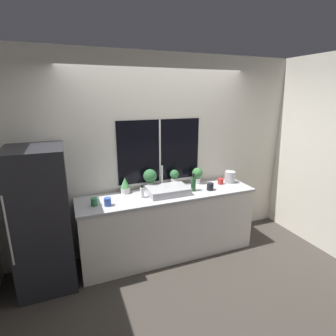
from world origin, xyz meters
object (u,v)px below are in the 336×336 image
at_px(potted_plant_center_left, 150,177).
at_px(bottle_tall, 193,184).
at_px(potted_plant_far_left, 125,185).
at_px(sink, 168,190).
at_px(kettle, 230,177).
at_px(mug_green, 94,202).
at_px(mug_red, 221,181).
at_px(potted_plant_far_right, 197,174).
at_px(mug_blue, 108,202).
at_px(soap_bottle, 142,192).
at_px(potted_plant_center_right, 174,177).
at_px(refrigerator, 42,219).
at_px(mug_black, 210,187).

bearing_deg(potted_plant_center_left, bottle_tall, -25.77).
xyz_separation_m(potted_plant_far_left, potted_plant_center_left, (0.35, 0.00, 0.07)).
relative_size(sink, kettle, 2.85).
bearing_deg(potted_plant_center_left, mug_green, -161.21).
relative_size(mug_red, kettle, 0.44).
relative_size(sink, mug_red, 6.52).
bearing_deg(mug_green, potted_plant_far_right, 9.97).
distance_m(potted_plant_center_left, mug_blue, 0.72).
bearing_deg(potted_plant_far_left, soap_bottle, -55.14).
bearing_deg(sink, mug_blue, -172.55).
height_order(potted_plant_center_left, potted_plant_center_right, potted_plant_center_left).
distance_m(sink, soap_bottle, 0.35).
bearing_deg(bottle_tall, refrigerator, 179.07).
bearing_deg(refrigerator, potted_plant_center_right, 7.52).
height_order(sink, soap_bottle, sink).
height_order(mug_blue, mug_green, mug_blue).
distance_m(potted_plant_far_right, mug_red, 0.36).
bearing_deg(potted_plant_center_left, mug_black, -22.56).
distance_m(potted_plant_center_right, mug_black, 0.52).
relative_size(bottle_tall, mug_green, 2.65).
relative_size(sink, potted_plant_center_left, 1.83).
bearing_deg(kettle, mug_blue, -174.14).
bearing_deg(potted_plant_center_right, potted_plant_far_left, 180.00).
xyz_separation_m(refrigerator, potted_plant_center_right, (1.71, 0.23, 0.22)).
relative_size(potted_plant_far_left, potted_plant_center_left, 0.74).
bearing_deg(kettle, soap_bottle, -176.11).
xyz_separation_m(potted_plant_center_left, mug_blue, (-0.63, -0.33, -0.13)).
height_order(soap_bottle, mug_red, soap_bottle).
xyz_separation_m(potted_plant_center_left, potted_plant_far_right, (0.72, -0.00, -0.04)).
bearing_deg(refrigerator, soap_bottle, -0.47).
xyz_separation_m(bottle_tall, mug_black, (0.23, -0.06, -0.05)).
relative_size(potted_plant_center_right, mug_red, 3.00).
height_order(mug_red, kettle, kettle).
bearing_deg(kettle, mug_red, -176.86).
relative_size(potted_plant_far_left, mug_green, 2.32).
relative_size(sink, mug_black, 5.39).
relative_size(mug_red, mug_black, 0.83).
xyz_separation_m(potted_plant_far_right, mug_green, (-1.50, -0.26, -0.09)).
height_order(sink, mug_red, sink).
xyz_separation_m(sink, mug_black, (0.59, -0.09, 0.00)).
distance_m(refrigerator, potted_plant_far_left, 1.05).
relative_size(potted_plant_far_left, mug_red, 2.62).
bearing_deg(potted_plant_far_left, bottle_tall, -16.30).
height_order(potted_plant_center_left, mug_green, potted_plant_center_left).
distance_m(potted_plant_far_right, mug_green, 1.53).
relative_size(refrigerator, mug_black, 16.51).
height_order(refrigerator, potted_plant_center_left, refrigerator).
bearing_deg(mug_green, mug_black, -1.95).
height_order(potted_plant_center_left, potted_plant_far_right, potted_plant_center_left).
xyz_separation_m(potted_plant_center_left, soap_bottle, (-0.18, -0.24, -0.11)).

